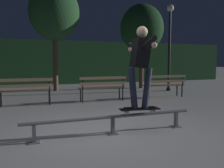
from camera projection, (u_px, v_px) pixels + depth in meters
The scene contains 11 objects.
ground_plane at pixel (111, 132), 4.41m from camera, with size 90.00×90.00×0.00m, color #ADAAA8.
hedge_backdrop at pixel (53, 62), 14.05m from camera, with size 24.00×1.20×2.59m, color #234C28.
grind_rail at pixel (113, 120), 4.29m from camera, with size 3.26×0.18×0.35m.
skateboard at pixel (140, 109), 4.47m from camera, with size 0.80×0.30×0.09m.
skateboarder at pixel (140, 60), 4.38m from camera, with size 0.63×1.40×1.56m.
park_bench_left_center at pixel (25, 88), 7.00m from camera, with size 1.61×0.44×0.88m.
park_bench_right_center at pixel (102, 86), 7.83m from camera, with size 1.61×0.44×0.88m.
park_bench_rightmost at pixel (165, 83), 8.66m from camera, with size 1.61×0.44×0.88m.
tree_far_right at pixel (142, 29), 11.63m from camera, with size 2.16×2.16×4.19m.
tree_behind_benches at pixel (54, 13), 10.43m from camera, with size 2.24×2.24×4.78m.
lamp_post_right at pixel (170, 36), 10.56m from camera, with size 0.32×0.32×3.90m.
Camera 1 is at (-1.45, -4.05, 1.33)m, focal length 37.29 mm.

